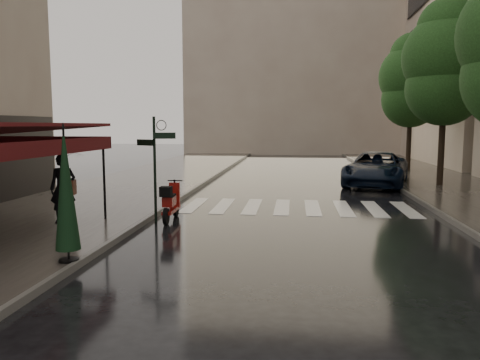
% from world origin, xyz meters
% --- Properties ---
extents(ground, '(120.00, 120.00, 0.00)m').
position_xyz_m(ground, '(0.00, 0.00, 0.00)').
color(ground, black).
rests_on(ground, ground).
extents(sidewalk_near, '(6.00, 60.00, 0.12)m').
position_xyz_m(sidewalk_near, '(-4.50, 12.00, 0.06)').
color(sidewalk_near, '#38332D').
rests_on(sidewalk_near, ground).
extents(sidewalk_far, '(5.50, 60.00, 0.12)m').
position_xyz_m(sidewalk_far, '(10.25, 12.00, 0.06)').
color(sidewalk_far, '#38332D').
rests_on(sidewalk_far, ground).
extents(curb_near, '(0.12, 60.00, 0.16)m').
position_xyz_m(curb_near, '(-1.45, 12.00, 0.07)').
color(curb_near, '#595651').
rests_on(curb_near, ground).
extents(curb_far, '(0.12, 60.00, 0.16)m').
position_xyz_m(curb_far, '(7.45, 12.00, 0.07)').
color(curb_far, '#595651').
rests_on(curb_far, ground).
extents(crosswalk, '(7.85, 3.20, 0.01)m').
position_xyz_m(crosswalk, '(2.98, 6.00, 0.01)').
color(crosswalk, silver).
rests_on(crosswalk, ground).
extents(signpost, '(1.17, 0.29, 3.10)m').
position_xyz_m(signpost, '(-1.19, 3.00, 1.83)').
color(signpost, black).
rests_on(signpost, ground).
extents(backdrop_building, '(22.00, 6.00, 20.00)m').
position_xyz_m(backdrop_building, '(3.00, 38.00, 10.00)').
color(backdrop_building, gray).
rests_on(backdrop_building, ground).
extents(tree_mid, '(3.80, 3.80, 8.34)m').
position_xyz_m(tree_mid, '(9.50, 12.00, 5.59)').
color(tree_mid, black).
rests_on(tree_mid, sidewalk_far).
extents(tree_far, '(3.80, 3.80, 8.16)m').
position_xyz_m(tree_far, '(9.70, 19.00, 5.46)').
color(tree_far, black).
rests_on(tree_far, sidewalk_far).
extents(pedestrian_with_umbrella, '(1.35, 1.37, 2.60)m').
position_xyz_m(pedestrian_with_umbrella, '(-3.57, 2.08, 1.84)').
color(pedestrian_with_umbrella, black).
rests_on(pedestrian_with_umbrella, sidewalk_near).
extents(scooter, '(0.47, 1.76, 1.16)m').
position_xyz_m(scooter, '(-0.81, 3.22, 0.54)').
color(scooter, black).
rests_on(scooter, ground).
extents(parked_car, '(4.07, 6.23, 1.59)m').
position_xyz_m(parked_car, '(6.72, 12.45, 0.80)').
color(parked_car, black).
rests_on(parked_car, ground).
extents(parasol_front, '(0.49, 0.49, 2.74)m').
position_xyz_m(parasol_front, '(-1.65, -1.50, 1.59)').
color(parasol_front, black).
rests_on(parasol_front, sidewalk_near).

